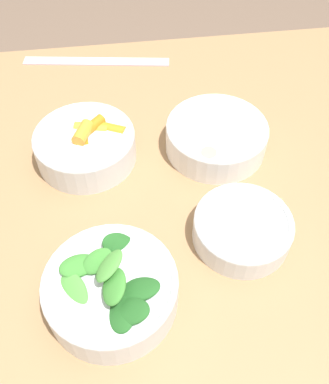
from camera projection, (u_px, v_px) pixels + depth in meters
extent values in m
plane|color=brown|center=(174.00, 346.00, 1.28)|extent=(10.00, 10.00, 0.00)
cube|color=#99724C|center=(182.00, 199.00, 0.72)|extent=(1.20, 0.94, 0.03)
cylinder|color=silver|center=(86.00, 147.00, 0.75)|extent=(0.17, 0.17, 0.05)
torus|color=silver|center=(83.00, 136.00, 0.73)|extent=(0.17, 0.17, 0.01)
cylinder|color=orange|center=(109.00, 130.00, 0.75)|extent=(0.06, 0.05, 0.02)
cylinder|color=orange|center=(91.00, 129.00, 0.75)|extent=(0.06, 0.04, 0.02)
cylinder|color=orange|center=(102.00, 127.00, 0.76)|extent=(0.02, 0.04, 0.02)
cylinder|color=orange|center=(55.00, 154.00, 0.72)|extent=(0.05, 0.03, 0.02)
cylinder|color=orange|center=(85.00, 138.00, 0.74)|extent=(0.03, 0.06, 0.02)
cylinder|color=orange|center=(90.00, 128.00, 0.73)|extent=(0.05, 0.06, 0.02)
cylinder|color=orange|center=(83.00, 133.00, 0.72)|extent=(0.04, 0.05, 0.02)
cylinder|color=silver|center=(112.00, 291.00, 0.57)|extent=(0.18, 0.18, 0.05)
torus|color=silver|center=(110.00, 282.00, 0.55)|extent=(0.18, 0.18, 0.01)
ellipsoid|color=#4C933D|center=(74.00, 291.00, 0.55)|extent=(0.06, 0.06, 0.03)
ellipsoid|color=#235B23|center=(128.00, 311.00, 0.52)|extent=(0.07, 0.06, 0.03)
ellipsoid|color=#3D8433|center=(114.00, 286.00, 0.53)|extent=(0.04, 0.06, 0.03)
ellipsoid|color=#3D8433|center=(97.00, 261.00, 0.56)|extent=(0.05, 0.05, 0.03)
ellipsoid|color=#4C933D|center=(109.00, 266.00, 0.54)|extent=(0.06, 0.06, 0.03)
ellipsoid|color=#235B23|center=(119.00, 245.00, 0.59)|extent=(0.06, 0.04, 0.05)
ellipsoid|color=#3D8433|center=(78.00, 266.00, 0.56)|extent=(0.06, 0.04, 0.02)
ellipsoid|color=#235B23|center=(138.00, 290.00, 0.54)|extent=(0.07, 0.05, 0.04)
ellipsoid|color=#235B23|center=(121.00, 312.00, 0.53)|extent=(0.04, 0.06, 0.03)
cylinder|color=white|center=(216.00, 138.00, 0.76)|extent=(0.18, 0.18, 0.05)
torus|color=white|center=(217.00, 127.00, 0.74)|extent=(0.18, 0.18, 0.01)
cylinder|color=#9E6B4C|center=(216.00, 141.00, 0.77)|extent=(0.16, 0.16, 0.03)
ellipsoid|color=#AD7551|center=(183.00, 129.00, 0.76)|extent=(0.01, 0.01, 0.01)
ellipsoid|color=#AD7551|center=(234.00, 150.00, 0.73)|extent=(0.01, 0.01, 0.01)
ellipsoid|color=#A36B4C|center=(176.00, 139.00, 0.74)|extent=(0.01, 0.01, 0.01)
ellipsoid|color=#8E5B3D|center=(175.00, 130.00, 0.76)|extent=(0.01, 0.01, 0.01)
ellipsoid|color=#8E5B3D|center=(222.00, 137.00, 0.75)|extent=(0.01, 0.01, 0.01)
ellipsoid|color=#AD7551|center=(181.00, 140.00, 0.75)|extent=(0.01, 0.01, 0.01)
ellipsoid|color=#A36B4C|center=(225.00, 108.00, 0.79)|extent=(0.01, 0.01, 0.01)
ellipsoid|color=#8E5B3D|center=(252.00, 139.00, 0.74)|extent=(0.01, 0.01, 0.01)
ellipsoid|color=#A36B4C|center=(199.00, 131.00, 0.76)|extent=(0.01, 0.01, 0.01)
ellipsoid|color=#8E5B3D|center=(184.00, 147.00, 0.73)|extent=(0.01, 0.01, 0.01)
ellipsoid|color=#8E5B3D|center=(209.00, 144.00, 0.74)|extent=(0.01, 0.01, 0.01)
cylinder|color=#E0A88E|center=(192.00, 129.00, 0.75)|extent=(0.03, 0.03, 0.01)
cylinder|color=#E0A88E|center=(217.00, 155.00, 0.71)|extent=(0.03, 0.03, 0.01)
cylinder|color=tan|center=(209.00, 154.00, 0.71)|extent=(0.03, 0.03, 0.01)
cylinder|color=beige|center=(213.00, 146.00, 0.73)|extent=(0.03, 0.03, 0.01)
cylinder|color=silver|center=(242.00, 230.00, 0.64)|extent=(0.15, 0.15, 0.04)
torus|color=silver|center=(244.00, 222.00, 0.63)|extent=(0.15, 0.15, 0.01)
cube|color=tan|center=(247.00, 232.00, 0.63)|extent=(0.07, 0.07, 0.02)
cube|color=tan|center=(248.00, 234.00, 0.63)|extent=(0.06, 0.06, 0.02)
cube|color=tan|center=(269.00, 212.00, 0.65)|extent=(0.05, 0.06, 0.02)
cube|color=#EFB7C6|center=(96.00, 61.00, 0.95)|extent=(0.32, 0.08, 0.00)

